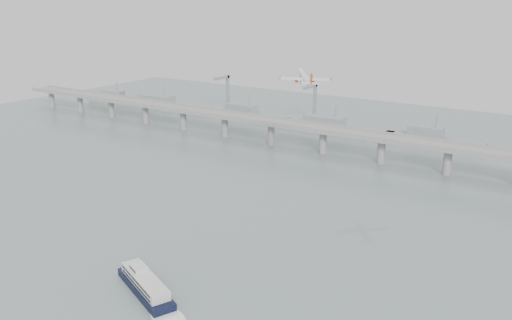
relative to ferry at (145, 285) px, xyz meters
The scene contains 5 objects.
ground 39.44m from the ferry, 96.04° to the left, with size 900.00×900.00×0.00m, color slate.
bridge 239.53m from the ferry, 91.27° to the left, with size 800.00×22.00×23.90m.
distant_fleet 343.43m from the ferry, 117.67° to the left, with size 453.00×60.90×40.00m.
ferry is the anchor object (origin of this frame).
airliner 161.73m from the ferry, 90.57° to the left, with size 27.69×29.42×9.41m.
Camera 1 is at (160.36, -187.84, 124.32)m, focal length 38.00 mm.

